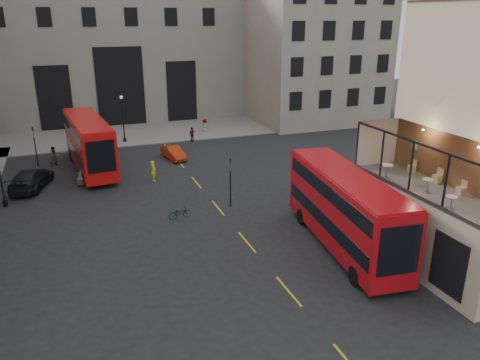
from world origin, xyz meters
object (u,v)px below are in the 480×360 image
object	(u,v)px
bus_near	(345,207)
cafe_chair_c	(437,178)
car_b	(173,153)
car_c	(31,179)
cafe_table_near	(451,201)
cafe_table_mid	(428,184)
pedestrian_d	(205,126)
pedestrian_a	(54,156)
bicycle	(180,213)
cafe_table_far	(387,169)
street_lamp_a	(0,176)
car_a	(87,173)
cafe_chair_d	(412,168)
cyclist	(153,171)
cafe_chair_b	(461,190)
pedestrian_c	(192,134)
street_lamp_b	(123,122)
bus_far	(89,141)
traffic_light_near	(230,176)
traffic_light_far	(34,141)
pedestrian_b	(76,150)

from	to	relation	value
bus_near	cafe_chair_c	world-z (taller)	cafe_chair_c
car_b	car_c	distance (m)	13.69
cafe_table_near	cafe_table_mid	world-z (taller)	cafe_table_mid
car_c	pedestrian_d	xyz separation A→B (m)	(19.14, 13.78, 0.02)
car_c	cafe_table_near	size ratio (longest dim) A/B	8.52
pedestrian_a	bicycle	bearing A→B (deg)	-78.35
car_b	cafe_chair_c	world-z (taller)	cafe_chair_c
cafe_table_mid	cafe_table_far	size ratio (longest dim) A/B	0.89
street_lamp_a	car_a	size ratio (longest dim) A/B	1.41
car_c	cafe_chair_d	world-z (taller)	cafe_chair_d
bus_near	car_c	size ratio (longest dim) A/B	2.15
cyclist	cafe_table_far	xyz separation A→B (m)	(10.74, -17.36, 4.24)
car_c	cafe_table_mid	world-z (taller)	cafe_table_mid
cafe_table_far	pedestrian_d	bearing A→B (deg)	92.58
bus_near	car_c	world-z (taller)	bus_near
bicycle	cafe_table_near	world-z (taller)	cafe_table_near
street_lamp_a	pedestrian_a	bearing A→B (deg)	69.62
pedestrian_a	cafe_chair_b	distance (m)	35.82
cafe_chair_d	pedestrian_c	bearing A→B (deg)	102.34
car_a	car_b	distance (m)	9.30
street_lamp_b	cafe_table_near	world-z (taller)	street_lamp_b
street_lamp_b	cafe_chair_c	distance (m)	36.02
bicycle	pedestrian_a	xyz separation A→B (m)	(-8.31, 16.44, 0.51)
street_lamp_b	bicycle	bearing A→B (deg)	-87.79
car_c	cyclist	bearing A→B (deg)	-173.35
street_lamp_a	cafe_chair_b	xyz separation A→B (m)	(24.50, -19.19, 2.44)
cyclist	cafe_table_far	size ratio (longest dim) A/B	2.16
bus_far	pedestrian_c	distance (m)	13.51
car_c	cafe_chair_c	world-z (taller)	cafe_chair_c
street_lamp_a	bus_far	xyz separation A→B (m)	(6.78, 7.06, 0.34)
cafe_chair_b	pedestrian_a	bearing A→B (deg)	125.98
car_b	traffic_light_near	bearing A→B (deg)	-95.34
traffic_light_far	pedestrian_b	distance (m)	4.09
pedestrian_c	cafe_table_far	world-z (taller)	cafe_table_far
street_lamp_a	cafe_chair_c	size ratio (longest dim) A/B	6.25
traffic_light_near	street_lamp_b	distance (m)	22.56
traffic_light_far	pedestrian_c	xyz separation A→B (m)	(16.33, 3.80, -1.60)
cyclist	cafe_chair_d	distance (m)	21.65
traffic_light_near	cafe_chair_c	xyz separation A→B (m)	(8.66, -11.23, 2.43)
pedestrian_c	pedestrian_d	xyz separation A→B (m)	(2.55, 3.54, 0.02)
bus_near	traffic_light_far	bearing A→B (deg)	126.64
bus_far	bus_near	bearing A→B (deg)	-58.02
cafe_chair_b	car_b	bearing A→B (deg)	109.84
street_lamp_a	bus_far	world-z (taller)	street_lamp_a
pedestrian_b	traffic_light_far	bearing A→B (deg)	149.83
bus_near	bicycle	distance (m)	11.76
cyclist	pedestrian_b	distance (m)	11.12
cafe_table_far	cafe_chair_b	size ratio (longest dim) A/B	1.09
car_c	cafe_chair_d	bearing A→B (deg)	157.84
cafe_chair_b	traffic_light_near	bearing A→B (deg)	122.78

